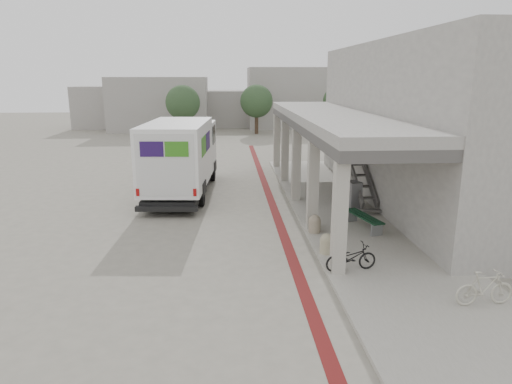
{
  "coord_description": "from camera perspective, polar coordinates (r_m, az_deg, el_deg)",
  "views": [
    {
      "loc": [
        -1.0,
        -15.4,
        5.53
      ],
      "look_at": [
        0.01,
        0.08,
        1.6
      ],
      "focal_mm": 32.0,
      "sensor_mm": 36.0,
      "label": 1
    }
  ],
  "objects": [
    {
      "name": "ground",
      "position": [
        16.39,
        -0.01,
        -5.5
      ],
      "size": [
        120.0,
        120.0,
        0.0
      ],
      "primitive_type": "plane",
      "color": "slate",
      "rests_on": "ground"
    },
    {
      "name": "bicycle_cream",
      "position": [
        12.56,
        26.69,
        -10.68
      ],
      "size": [
        1.5,
        0.5,
        0.89
      ],
      "primitive_type": "imported",
      "rotation": [
        0.0,
        0.0,
        1.62
      ],
      "color": "beige",
      "rests_on": "sidewalk"
    },
    {
      "name": "sidewalk",
      "position": [
        17.09,
        13.55,
        -4.87
      ],
      "size": [
        4.4,
        28.0,
        0.12
      ],
      "primitive_type": "cube",
      "color": "gray",
      "rests_on": "ground"
    },
    {
      "name": "utility_cabinet",
      "position": [
        19.7,
        12.0,
        -0.32
      ],
      "size": [
        0.66,
        0.79,
        1.14
      ],
      "primitive_type": "cube",
      "rotation": [
        0.0,
        0.0,
        0.25
      ],
      "color": "gray",
      "rests_on": "sidewalk"
    },
    {
      "name": "fedex_truck",
      "position": [
        22.15,
        -9.3,
        4.57
      ],
      "size": [
        3.16,
        8.47,
        3.55
      ],
      "rotation": [
        0.0,
        0.0,
        -0.07
      ],
      "color": "black",
      "rests_on": "ground"
    },
    {
      "name": "tree_left",
      "position": [
        43.64,
        -9.14,
        10.96
      ],
      "size": [
        3.2,
        3.2,
        4.8
      ],
      "color": "#38281C",
      "rests_on": "ground"
    },
    {
      "name": "bike_lane_stripe",
      "position": [
        18.36,
        2.71,
        -3.31
      ],
      "size": [
        0.35,
        40.0,
        0.01
      ],
      "primitive_type": "cube",
      "color": "#581211",
      "rests_on": "ground"
    },
    {
      "name": "bicycle_black",
      "position": [
        13.43,
        11.78,
        -8.01
      ],
      "size": [
        1.58,
        0.76,
        0.8
      ],
      "primitive_type": "imported",
      "rotation": [
        0.0,
        0.0,
        1.73
      ],
      "color": "black",
      "rests_on": "sidewalk"
    },
    {
      "name": "tree_mid",
      "position": [
        45.55,
        0.07,
        11.27
      ],
      "size": [
        3.2,
        3.2,
        4.8
      ],
      "color": "#38281C",
      "rests_on": "ground"
    },
    {
      "name": "transit_building",
      "position": [
        21.49,
        17.85,
        7.86
      ],
      "size": [
        7.6,
        17.0,
        7.0
      ],
      "color": "gray",
      "rests_on": "ground"
    },
    {
      "name": "bollard_far",
      "position": [
        16.44,
        7.35,
        -3.93
      ],
      "size": [
        0.43,
        0.43,
        0.64
      ],
      "color": "gray",
      "rests_on": "sidewalk"
    },
    {
      "name": "tree_right",
      "position": [
        45.8,
        10.38,
        11.05
      ],
      "size": [
        3.2,
        3.2,
        4.8
      ],
      "color": "#38281C",
      "rests_on": "ground"
    },
    {
      "name": "distant_backdrop",
      "position": [
        51.39,
        -5.87,
        11.0
      ],
      "size": [
        28.0,
        10.0,
        6.5
      ],
      "color": "#97958F",
      "rests_on": "ground"
    },
    {
      "name": "bollard_near",
      "position": [
        14.6,
        8.82,
        -6.36
      ],
      "size": [
        0.43,
        0.43,
        0.64
      ],
      "color": "tan",
      "rests_on": "sidewalk"
    },
    {
      "name": "bench",
      "position": [
        17.18,
        13.33,
        -3.32
      ],
      "size": [
        0.95,
        2.11,
        0.48
      ],
      "rotation": [
        0.0,
        0.0,
        0.25
      ],
      "color": "gray",
      "rests_on": "sidewalk"
    }
  ]
}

